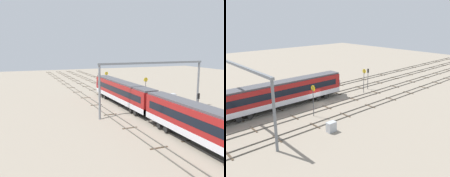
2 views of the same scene
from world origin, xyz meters
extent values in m
plane|color=gray|center=(0.00, 0.00, 0.00)|extent=(159.67, 159.67, 0.00)
cube|color=#59544C|center=(0.00, -8.05, 0.08)|extent=(143.67, 0.07, 0.16)
cube|color=#59544C|center=(0.00, -6.61, 0.08)|extent=(143.67, 0.07, 0.16)
cube|color=#473828|center=(-18.74, -7.33, 0.04)|extent=(0.24, 2.40, 0.08)
cube|color=#473828|center=(-12.49, -7.33, 0.04)|extent=(0.24, 2.40, 0.08)
cube|color=#473828|center=(-6.25, -7.33, 0.04)|extent=(0.24, 2.40, 0.08)
cube|color=#473828|center=(0.00, -7.33, 0.04)|extent=(0.24, 2.40, 0.08)
cube|color=#473828|center=(6.25, -7.33, 0.04)|extent=(0.24, 2.40, 0.08)
cube|color=#473828|center=(12.49, -7.33, 0.04)|extent=(0.24, 2.40, 0.08)
cube|color=#473828|center=(18.74, -7.33, 0.04)|extent=(0.24, 2.40, 0.08)
cube|color=#473828|center=(24.99, -7.33, 0.04)|extent=(0.24, 2.40, 0.08)
cube|color=#473828|center=(31.23, -7.33, 0.04)|extent=(0.24, 2.40, 0.08)
cube|color=#473828|center=(37.48, -7.33, 0.04)|extent=(0.24, 2.40, 0.08)
cube|color=#473828|center=(43.73, -7.33, 0.04)|extent=(0.24, 2.40, 0.08)
cube|color=#473828|center=(49.97, -7.33, 0.04)|extent=(0.24, 2.40, 0.08)
cube|color=#473828|center=(56.22, -7.33, 0.04)|extent=(0.24, 2.40, 0.08)
cube|color=#473828|center=(62.47, -7.33, 0.04)|extent=(0.24, 2.40, 0.08)
cube|color=#473828|center=(68.71, -7.33, 0.04)|extent=(0.24, 2.40, 0.08)
cube|color=#59544C|center=(0.00, -3.16, 0.08)|extent=(143.67, 0.07, 0.16)
cube|color=#59544C|center=(0.00, -1.73, 0.08)|extent=(143.67, 0.07, 0.16)
cube|color=#473828|center=(-27.37, -2.44, 0.04)|extent=(0.24, 2.40, 0.08)
cube|color=#473828|center=(-20.52, -2.44, 0.04)|extent=(0.24, 2.40, 0.08)
cube|color=#473828|center=(-13.68, -2.44, 0.04)|extent=(0.24, 2.40, 0.08)
cube|color=#473828|center=(-6.84, -2.44, 0.04)|extent=(0.24, 2.40, 0.08)
cube|color=#473828|center=(0.00, -2.44, 0.04)|extent=(0.24, 2.40, 0.08)
cube|color=#473828|center=(6.84, -2.44, 0.04)|extent=(0.24, 2.40, 0.08)
cube|color=#473828|center=(13.68, -2.44, 0.04)|extent=(0.24, 2.40, 0.08)
cube|color=#473828|center=(20.52, -2.44, 0.04)|extent=(0.24, 2.40, 0.08)
cube|color=#473828|center=(27.37, -2.44, 0.04)|extent=(0.24, 2.40, 0.08)
cube|color=#473828|center=(34.21, -2.44, 0.04)|extent=(0.24, 2.40, 0.08)
cube|color=#473828|center=(41.05, -2.44, 0.04)|extent=(0.24, 2.40, 0.08)
cube|color=#473828|center=(47.89, -2.44, 0.04)|extent=(0.24, 2.40, 0.08)
cube|color=#473828|center=(54.73, -2.44, 0.04)|extent=(0.24, 2.40, 0.08)
cube|color=#473828|center=(61.57, -2.44, 0.04)|extent=(0.24, 2.40, 0.08)
cube|color=#473828|center=(68.42, -2.44, 0.04)|extent=(0.24, 2.40, 0.08)
cube|color=#59544C|center=(0.00, 1.73, 0.08)|extent=(143.67, 0.07, 0.16)
cube|color=#59544C|center=(0.00, 3.16, 0.08)|extent=(143.67, 0.07, 0.16)
cube|color=#473828|center=(-27.37, 2.44, 0.04)|extent=(0.24, 2.40, 0.08)
cube|color=#473828|center=(-20.52, 2.44, 0.04)|extent=(0.24, 2.40, 0.08)
cube|color=#473828|center=(-13.68, 2.44, 0.04)|extent=(0.24, 2.40, 0.08)
cube|color=#473828|center=(-6.84, 2.44, 0.04)|extent=(0.24, 2.40, 0.08)
cube|color=#473828|center=(0.00, 2.44, 0.04)|extent=(0.24, 2.40, 0.08)
cube|color=#473828|center=(6.84, 2.44, 0.04)|extent=(0.24, 2.40, 0.08)
cube|color=#473828|center=(13.68, 2.44, 0.04)|extent=(0.24, 2.40, 0.08)
cube|color=#473828|center=(20.52, 2.44, 0.04)|extent=(0.24, 2.40, 0.08)
cube|color=#473828|center=(27.37, 2.44, 0.04)|extent=(0.24, 2.40, 0.08)
cube|color=#473828|center=(34.21, 2.44, 0.04)|extent=(0.24, 2.40, 0.08)
cube|color=#473828|center=(41.05, 2.44, 0.04)|extent=(0.24, 2.40, 0.08)
cube|color=#473828|center=(47.89, 2.44, 0.04)|extent=(0.24, 2.40, 0.08)
cube|color=#473828|center=(54.73, 2.44, 0.04)|extent=(0.24, 2.40, 0.08)
cube|color=#473828|center=(61.57, 2.44, 0.04)|extent=(0.24, 2.40, 0.08)
cube|color=#473828|center=(68.42, 2.44, 0.04)|extent=(0.24, 2.40, 0.08)
cube|color=#59544C|center=(0.00, 6.61, 0.08)|extent=(143.67, 0.07, 0.16)
cube|color=#59544C|center=(0.00, 8.05, 0.08)|extent=(143.67, 0.07, 0.16)
cube|color=#473828|center=(-27.94, 7.33, 0.04)|extent=(0.24, 2.40, 0.08)
cube|color=#473828|center=(-19.95, 7.33, 0.04)|extent=(0.24, 2.40, 0.08)
cube|color=#473828|center=(-11.97, 7.33, 0.04)|extent=(0.24, 2.40, 0.08)
cube|color=#473828|center=(-3.99, 7.33, 0.04)|extent=(0.24, 2.40, 0.08)
cube|color=#473828|center=(3.99, 7.33, 0.04)|extent=(0.24, 2.40, 0.08)
cube|color=#473828|center=(11.97, 7.33, 0.04)|extent=(0.24, 2.40, 0.08)
cube|color=#473828|center=(19.95, 7.33, 0.04)|extent=(0.24, 2.40, 0.08)
cube|color=#473828|center=(27.94, 7.33, 0.04)|extent=(0.24, 2.40, 0.08)
cube|color=#473828|center=(35.92, 7.33, 0.04)|extent=(0.24, 2.40, 0.08)
cube|color=#473828|center=(43.90, 7.33, 0.04)|extent=(0.24, 2.40, 0.08)
cube|color=#473828|center=(51.88, 7.33, 0.04)|extent=(0.24, 2.40, 0.08)
cube|color=#473828|center=(59.86, 7.33, 0.04)|extent=(0.24, 2.40, 0.08)
cube|color=#473828|center=(67.85, 7.33, 0.04)|extent=(0.24, 2.40, 0.08)
cube|color=maroon|center=(-5.84, 2.44, 2.86)|extent=(24.00, 2.90, 3.60)
cube|color=silver|center=(-5.84, 2.44, 1.51)|extent=(24.00, 2.94, 0.90)
cube|color=#4C4C51|center=(-5.84, 2.44, 4.81)|extent=(24.00, 2.50, 0.30)
cube|color=black|center=(-5.84, 0.98, 3.29)|extent=(22.00, 0.04, 1.10)
cube|color=black|center=(-5.84, 3.90, 3.29)|extent=(22.00, 0.04, 1.10)
cylinder|color=black|center=(-14.42, 2.44, 0.61)|extent=(0.90, 2.70, 0.90)
cylinder|color=black|center=(-12.62, 2.44, 0.61)|extent=(0.90, 2.70, 0.90)
cylinder|color=black|center=(0.94, 2.44, 0.61)|extent=(0.90, 2.70, 0.90)
cylinder|color=black|center=(2.74, 2.44, 0.61)|extent=(0.90, 2.70, 0.90)
cube|color=maroon|center=(-30.64, 2.44, 2.86)|extent=(24.00, 2.90, 3.60)
cube|color=silver|center=(-30.64, 2.44, 1.51)|extent=(24.00, 2.94, 0.90)
cube|color=#4C4C51|center=(-30.64, 2.44, 4.81)|extent=(24.00, 2.50, 0.30)
cube|color=black|center=(-30.64, 0.98, 3.29)|extent=(22.00, 0.04, 1.10)
cube|color=black|center=(-30.64, 3.90, 3.29)|extent=(22.00, 0.04, 1.10)
cylinder|color=black|center=(-23.86, 2.44, 0.61)|extent=(0.90, 2.70, 0.90)
cylinder|color=black|center=(-22.06, 2.44, 0.61)|extent=(0.90, 2.70, 0.90)
cone|color=silver|center=(6.96, 2.44, 2.68)|extent=(1.60, 3.24, 3.24)
cylinder|color=slate|center=(-13.96, -10.03, 4.48)|extent=(0.36, 0.36, 8.95)
cylinder|color=slate|center=(-13.96, 9.97, 4.48)|extent=(0.36, 0.36, 8.95)
cube|color=slate|center=(-13.96, -0.03, 9.13)|extent=(0.40, 20.60, 0.35)
cylinder|color=#4C4C51|center=(-4.14, -4.11, 2.61)|extent=(0.12, 0.12, 5.21)
cylinder|color=yellow|center=(-4.10, -4.11, 4.77)|extent=(0.05, 0.97, 0.97)
cube|color=black|center=(-4.07, -4.11, 4.77)|extent=(0.02, 0.44, 0.12)
cylinder|color=#4C4C51|center=(11.58, -0.77, 2.57)|extent=(0.12, 0.12, 5.15)
cylinder|color=yellow|center=(11.62, -0.77, 4.73)|extent=(0.05, 0.92, 0.92)
cube|color=black|center=(11.65, -0.77, 4.73)|extent=(0.02, 0.41, 0.12)
cylinder|color=#4C4C51|center=(14.36, 0.53, 1.89)|extent=(0.14, 0.14, 3.78)
cube|color=black|center=(14.36, 0.53, 4.23)|extent=(0.20, 0.32, 0.90)
sphere|color=red|center=(14.47, 0.53, 4.43)|extent=(0.20, 0.20, 0.20)
sphere|color=#262626|center=(14.47, 0.53, 4.03)|extent=(0.20, 0.20, 0.20)
cylinder|color=#4C4C51|center=(-20.85, -4.30, 1.85)|extent=(0.14, 0.14, 3.70)
cube|color=black|center=(-20.85, -4.30, 4.15)|extent=(0.20, 0.32, 0.90)
sphere|color=green|center=(-20.74, -4.30, 4.35)|extent=(0.20, 0.20, 0.20)
sphere|color=#262626|center=(-20.74, -4.30, 3.96)|extent=(0.20, 0.20, 0.20)
cube|color=#B2B7BC|center=(-5.64, -10.40, 0.73)|extent=(1.35, 0.87, 1.47)
cube|color=#333333|center=(-4.96, -10.40, 0.95)|extent=(0.02, 0.61, 0.24)
camera|label=1|loc=(-52.10, 22.95, 11.89)|focal=40.25mm
camera|label=2|loc=(-25.95, -34.63, 15.74)|focal=39.05mm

